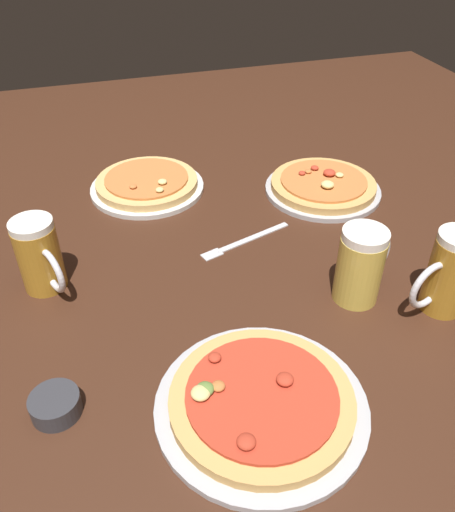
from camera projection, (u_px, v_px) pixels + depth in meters
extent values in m
cube|color=#3D2114|center=(228.00, 269.00, 1.10)|extent=(2.40, 2.40, 0.03)
cylinder|color=#B2B2B7|center=(261.00, 406.00, 0.80)|extent=(0.33, 0.33, 0.01)
cylinder|color=tan|center=(262.00, 400.00, 0.79)|extent=(0.28, 0.28, 0.02)
cylinder|color=#B73823|center=(262.00, 395.00, 0.78)|extent=(0.23, 0.23, 0.01)
ellipsoid|color=#DBC67A|center=(201.00, 393.00, 0.77)|extent=(0.03, 0.03, 0.01)
ellipsoid|color=#B73823|center=(215.00, 357.00, 0.83)|extent=(0.02, 0.02, 0.01)
ellipsoid|color=#B73823|center=(246.00, 442.00, 0.71)|extent=(0.03, 0.03, 0.01)
ellipsoid|color=#B73823|center=(285.00, 379.00, 0.79)|extent=(0.03, 0.03, 0.01)
ellipsoid|color=olive|center=(205.00, 389.00, 0.78)|extent=(0.03, 0.03, 0.01)
ellipsoid|color=#C67038|center=(218.00, 386.00, 0.78)|extent=(0.02, 0.02, 0.01)
cylinder|color=#B2B2B7|center=(322.00, 190.00, 1.32)|extent=(0.29, 0.29, 0.01)
cylinder|color=tan|center=(323.00, 185.00, 1.31)|extent=(0.26, 0.26, 0.02)
cylinder|color=#C67038|center=(324.00, 180.00, 1.30)|extent=(0.21, 0.21, 0.01)
ellipsoid|color=#B73823|center=(315.00, 168.00, 1.34)|extent=(0.02, 0.02, 0.01)
ellipsoid|color=#C67038|center=(308.00, 171.00, 1.32)|extent=(0.02, 0.02, 0.01)
ellipsoid|color=#DBC67A|center=(328.00, 185.00, 1.26)|extent=(0.03, 0.03, 0.02)
ellipsoid|color=#DBC67A|center=(340.00, 175.00, 1.31)|extent=(0.02, 0.02, 0.01)
ellipsoid|color=#B73823|center=(302.00, 173.00, 1.32)|extent=(0.02, 0.02, 0.01)
ellipsoid|color=#B73823|center=(329.00, 173.00, 1.31)|extent=(0.03, 0.03, 0.02)
cylinder|color=silver|center=(147.00, 188.00, 1.33)|extent=(0.28, 0.28, 0.01)
cylinder|color=tan|center=(147.00, 182.00, 1.32)|extent=(0.25, 0.25, 0.02)
cylinder|color=#C67038|center=(146.00, 178.00, 1.31)|extent=(0.21, 0.21, 0.01)
ellipsoid|color=#DBC67A|center=(162.00, 182.00, 1.28)|extent=(0.02, 0.02, 0.01)
ellipsoid|color=#C67038|center=(133.00, 186.00, 1.26)|extent=(0.02, 0.02, 0.01)
ellipsoid|color=#DBC67A|center=(160.00, 190.00, 1.25)|extent=(0.02, 0.02, 0.01)
cylinder|color=#B27A23|center=(40.00, 258.00, 0.99)|extent=(0.08, 0.08, 0.13)
cylinder|color=white|center=(31.00, 225.00, 0.95)|extent=(0.08, 0.08, 0.01)
torus|color=silver|center=(52.00, 271.00, 0.96)|extent=(0.05, 0.08, 0.09)
cylinder|color=#B27A23|center=(449.00, 275.00, 0.94)|extent=(0.08, 0.08, 0.15)
torus|color=silver|center=(430.00, 285.00, 0.92)|extent=(0.09, 0.04, 0.10)
cylinder|color=gold|center=(359.00, 269.00, 0.97)|extent=(0.09, 0.09, 0.13)
cylinder|color=white|center=(366.00, 236.00, 0.92)|extent=(0.08, 0.08, 0.02)
torus|color=silver|center=(376.00, 257.00, 1.00)|extent=(0.08, 0.05, 0.09)
cylinder|color=#333338|center=(55.00, 405.00, 0.79)|extent=(0.08, 0.08, 0.03)
cube|color=silver|center=(253.00, 237.00, 1.16)|extent=(0.18, 0.07, 0.01)
cube|color=silver|center=(212.00, 254.00, 1.11)|extent=(0.05, 0.04, 0.00)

